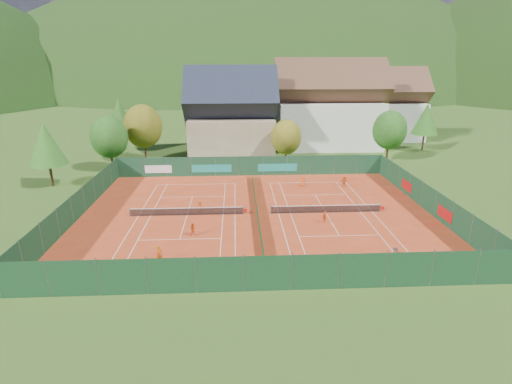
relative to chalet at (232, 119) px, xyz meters
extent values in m
plane|color=#2E4E18|center=(3.00, -30.00, -6.64)|extent=(600.00, 600.00, 0.00)
cube|color=#AE3719|center=(3.00, -30.00, -6.62)|extent=(40.00, 32.00, 0.01)
cube|color=white|center=(-5.00, -18.12, -6.61)|extent=(10.97, 0.06, 0.00)
cube|color=white|center=(-5.00, -41.88, -6.61)|extent=(10.97, 0.06, 0.00)
cube|color=white|center=(-10.48, -30.00, -6.61)|extent=(0.06, 23.77, 0.00)
cube|color=white|center=(0.49, -30.00, -6.61)|extent=(0.06, 23.77, 0.00)
cube|color=white|center=(-9.12, -30.00, -6.61)|extent=(0.06, 23.77, 0.00)
cube|color=white|center=(-0.88, -30.00, -6.61)|extent=(0.06, 23.77, 0.00)
cube|color=white|center=(-5.00, -23.60, -6.61)|extent=(8.23, 0.06, 0.00)
cube|color=white|center=(-5.00, -36.40, -6.61)|extent=(8.23, 0.06, 0.00)
cube|color=white|center=(-5.00, -30.00, -6.61)|extent=(0.06, 12.80, 0.00)
cube|color=white|center=(11.00, -18.12, -6.61)|extent=(10.97, 0.06, 0.00)
cube|color=white|center=(11.00, -41.88, -6.61)|extent=(10.97, 0.06, 0.00)
cube|color=white|center=(5.51, -30.00, -6.61)|extent=(0.06, 23.77, 0.00)
cube|color=white|center=(16.48, -30.00, -6.61)|extent=(0.06, 23.77, 0.00)
cube|color=white|center=(6.88, -30.00, -6.61)|extent=(0.06, 23.77, 0.00)
cube|color=white|center=(15.12, -30.00, -6.61)|extent=(0.06, 23.77, 0.00)
cube|color=white|center=(11.00, -23.60, -6.61)|extent=(8.23, 0.06, 0.00)
cube|color=white|center=(11.00, -36.40, -6.61)|extent=(8.23, 0.06, 0.00)
cube|color=white|center=(11.00, -30.00, -6.61)|extent=(0.06, 12.80, 0.00)
cylinder|color=#59595B|center=(-11.40, -30.00, -6.11)|extent=(0.10, 0.10, 1.02)
cylinder|color=#59595B|center=(1.40, -30.00, -6.11)|extent=(0.10, 0.10, 1.02)
cube|color=black|center=(-5.00, -30.00, -6.16)|extent=(12.80, 0.02, 0.86)
cube|color=white|center=(-5.00, -30.00, -5.73)|extent=(12.80, 0.04, 0.06)
cube|color=red|center=(1.65, -30.00, -6.17)|extent=(0.40, 0.04, 0.40)
cylinder|color=#59595B|center=(4.60, -30.00, -6.11)|extent=(0.10, 0.10, 1.02)
cylinder|color=#59595B|center=(17.40, -30.00, -6.11)|extent=(0.10, 0.10, 1.02)
cube|color=black|center=(11.00, -30.00, -6.16)|extent=(12.80, 0.02, 0.86)
cube|color=white|center=(11.00, -30.00, -5.73)|extent=(12.80, 0.04, 0.06)
cube|color=red|center=(17.65, -30.00, -6.17)|extent=(0.40, 0.04, 0.40)
cube|color=#143719|center=(3.00, -30.00, -6.12)|extent=(0.03, 28.80, 1.00)
cube|color=#153B23|center=(3.00, -14.00, -5.12)|extent=(40.00, 0.04, 3.00)
cube|color=teal|center=(-3.00, -14.06, -5.42)|extent=(6.00, 0.03, 1.20)
cube|color=teal|center=(7.00, -14.06, -5.42)|extent=(6.00, 0.03, 1.20)
cube|color=silver|center=(-11.00, -14.06, -5.42)|extent=(4.00, 0.03, 1.20)
cube|color=#13351C|center=(3.00, -46.00, -5.12)|extent=(40.00, 0.04, 3.00)
cube|color=#12321C|center=(-17.00, -30.00, -5.12)|extent=(0.04, 32.00, 3.00)
cube|color=#163C22|center=(23.00, -30.00, -5.12)|extent=(0.04, 32.00, 3.00)
cube|color=#B21414|center=(22.94, -34.00, -5.42)|extent=(0.03, 3.00, 1.20)
cube|color=#B21414|center=(22.94, -24.00, -5.42)|extent=(0.03, 3.00, 1.20)
cube|color=tan|center=(0.00, 0.00, -3.12)|extent=(15.00, 12.00, 7.00)
cube|color=#1E2333|center=(0.00, 0.00, 3.38)|extent=(16.20, 12.00, 12.00)
cube|color=silver|center=(19.00, 6.00, -2.12)|extent=(20.00, 11.00, 9.00)
cube|color=brown|center=(19.00, 6.00, 5.13)|extent=(21.60, 11.00, 11.00)
cube|color=silver|center=(33.00, 14.00, -2.62)|extent=(16.00, 10.00, 8.00)
cube|color=brown|center=(33.00, 14.00, 3.88)|extent=(17.28, 10.00, 10.00)
cylinder|color=#49341A|center=(-19.00, -10.00, -5.22)|extent=(0.36, 0.36, 2.80)
ellipsoid|color=#215518|center=(-19.00, -10.00, -1.22)|extent=(5.72, 5.72, 6.58)
cylinder|color=#4C321B|center=(-15.00, -4.00, -5.05)|extent=(0.36, 0.36, 3.15)
ellipsoid|color=olive|center=(-15.00, -4.00, -0.55)|extent=(6.44, 6.44, 7.40)
cylinder|color=#4C2D1B|center=(-21.00, 4.00, -4.87)|extent=(0.36, 0.36, 3.50)
cone|color=#235317|center=(-21.00, 4.00, 0.13)|extent=(5.60, 5.60, 6.50)
cylinder|color=#4D331B|center=(9.00, -8.00, -5.40)|extent=(0.36, 0.36, 2.45)
ellipsoid|color=olive|center=(9.00, -8.00, -1.90)|extent=(5.01, 5.01, 5.76)
cylinder|color=#402617|center=(27.00, -6.00, -5.22)|extent=(0.36, 0.36, 2.80)
ellipsoid|color=#235718|center=(27.00, -6.00, -1.22)|extent=(5.72, 5.72, 6.58)
cylinder|color=#462A19|center=(37.00, 2.00, -5.05)|extent=(0.36, 0.36, 3.15)
cone|color=#245819|center=(37.00, 2.00, -0.55)|extent=(5.04, 5.04, 5.85)
cylinder|color=#482A1A|center=(-25.00, -18.00, -5.05)|extent=(0.36, 0.36, 3.15)
cone|color=#28621C|center=(-25.00, -18.00, -0.55)|extent=(5.04, 5.04, 5.85)
cylinder|color=#472819|center=(29.00, 10.00, -4.87)|extent=(0.36, 0.36, 3.50)
ellipsoid|color=olive|center=(29.00, 10.00, 0.13)|extent=(7.15, 7.15, 8.22)
ellipsoid|color=black|center=(13.00, 270.00, -48.97)|extent=(440.00, 440.00, 242.00)
cylinder|color=slate|center=(14.82, -40.97, -6.22)|extent=(0.02, 0.02, 0.80)
cylinder|color=slate|center=(15.12, -40.97, -6.22)|extent=(0.02, 0.02, 0.80)
cylinder|color=slate|center=(14.82, -40.67, -6.22)|extent=(0.02, 0.02, 0.80)
cylinder|color=slate|center=(15.12, -40.67, -6.22)|extent=(0.02, 0.02, 0.80)
cube|color=slate|center=(14.97, -40.82, -6.07)|extent=(0.34, 0.34, 0.30)
ellipsoid|color=#CCD833|center=(14.97, -40.82, -6.04)|extent=(0.28, 0.28, 0.16)
sphere|color=#CCD833|center=(-8.75, -34.73, -6.59)|extent=(0.07, 0.07, 0.07)
sphere|color=#CCD833|center=(8.97, -38.26, -6.59)|extent=(0.07, 0.07, 0.07)
imported|color=#D05F12|center=(-6.14, -40.95, -5.85)|extent=(0.67, 0.62, 1.55)
imported|color=#DE5013|center=(-3.72, -35.68, -5.94)|extent=(0.69, 0.55, 1.38)
imported|color=#DB4413|center=(-3.53, -29.26, -5.87)|extent=(1.09, 0.80, 1.51)
imported|color=#FC5A16|center=(10.18, -33.08, -5.93)|extent=(0.86, 0.75, 1.39)
imported|color=#F05215|center=(10.01, -19.77, -5.93)|extent=(0.80, 0.70, 1.38)
imported|color=orange|center=(15.71, -20.20, -5.89)|extent=(1.43, 0.87, 1.47)
camera|label=1|loc=(0.71, -72.65, 10.35)|focal=28.00mm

